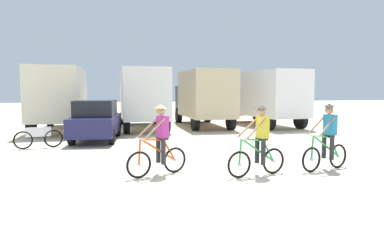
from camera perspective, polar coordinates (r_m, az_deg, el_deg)
The scene contains 10 objects.
ground_plane at distance 9.01m, azimuth 4.15°, elevation -9.05°, with size 120.00×120.00×0.00m, color beige.
box_truck_cream_rv at distance 19.96m, azimuth -20.94°, elevation 3.69°, with size 2.52×6.80×3.35m.
box_truck_white_box at distance 20.02m, azimuth -8.21°, elevation 3.96°, with size 2.47×6.78×3.35m.
box_truck_tan_camper at distance 21.06m, azimuth 1.84°, elevation 4.04°, with size 2.52×6.80×3.35m.
box_truck_avon_van at distance 21.88m, azimuth 11.97°, elevation 3.97°, with size 2.84×6.90×3.35m.
sedan_parked at distance 15.59m, azimuth -15.52°, elevation -0.05°, with size 2.28×4.39×1.76m.
cyclist_orange_shirt at distance 8.85m, azimuth -5.43°, elevation -3.73°, with size 1.63×0.76×1.82m.
cyclist_cowboy_hat at distance 8.92m, azimuth 11.01°, elevation -3.73°, with size 1.71×0.56×1.82m.
cyclist_near_camera at distance 10.09m, azimuth 21.44°, elevation -2.99°, with size 1.69×0.63×1.82m.
bicycle_spare at distance 14.23m, azimuth -24.06°, elevation -2.71°, with size 1.70×0.59×0.97m.
Camera 1 is at (-2.72, -8.31, 2.16)m, focal length 32.25 mm.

